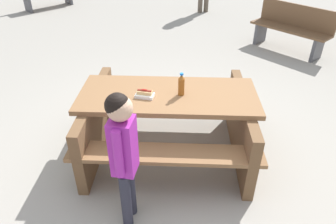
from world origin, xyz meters
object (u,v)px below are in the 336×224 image
at_px(hotdog_tray, 145,94).
at_px(child_in_coat, 123,147).
at_px(picnic_table, 168,118).
at_px(soda_bottle, 181,85).
at_px(park_bench_near, 292,27).

relative_size(hotdog_tray, child_in_coat, 0.16).
bearing_deg(picnic_table, child_in_coat, 65.59).
bearing_deg(child_in_coat, picnic_table, -114.41).
xyz_separation_m(picnic_table, soda_bottle, (-0.13, 0.04, 0.41)).
distance_m(child_in_coat, park_bench_near, 4.82).
xyz_separation_m(hotdog_tray, child_in_coat, (0.17, 0.84, 0.03)).
distance_m(hotdog_tray, child_in_coat, 0.85).
bearing_deg(park_bench_near, child_in_coat, 51.93).
xyz_separation_m(picnic_table, park_bench_near, (-2.56, -2.89, 0.00)).
height_order(child_in_coat, park_bench_near, child_in_coat).
bearing_deg(hotdog_tray, soda_bottle, -177.42).
bearing_deg(park_bench_near, soda_bottle, 50.32).
distance_m(soda_bottle, hotdog_tray, 0.37).
bearing_deg(picnic_table, park_bench_near, -131.49).
xyz_separation_m(picnic_table, hotdog_tray, (0.23, 0.05, 0.34)).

